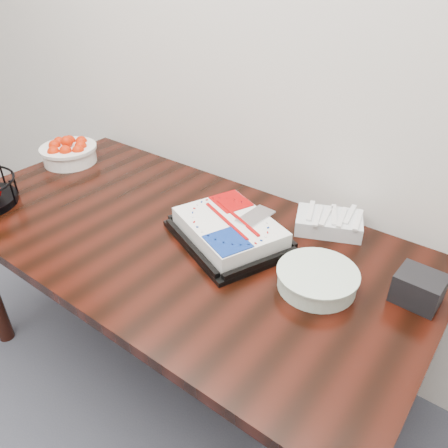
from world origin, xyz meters
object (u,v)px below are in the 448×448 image
Objects in this scene: plate_stack at (317,279)px; napkin_box at (419,288)px; table at (174,251)px; tangerine_bowl at (68,148)px; cake_tray at (229,230)px.

napkin_box is (0.26, 0.12, 0.02)m from plate_stack.
tangerine_bowl is (-0.79, 0.15, 0.16)m from table.
napkin_box is at bearing 11.22° from table.
plate_stack is (0.36, -0.04, -0.01)m from cake_tray.
tangerine_bowl is at bearing 175.38° from plate_stack.
tangerine_bowl is 1.33m from plate_stack.
cake_tray is 0.62m from napkin_box.
napkin_box reaches higher than plate_stack.
cake_tray is at bearing 173.09° from plate_stack.
cake_tray is at bearing -3.78° from tangerine_bowl.
plate_stack is at bearing -4.62° from tangerine_bowl.
tangerine_bowl reaches higher than table.
plate_stack reaches higher than table.
table is 0.83m from napkin_box.
table is 3.64× the size of cake_tray.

